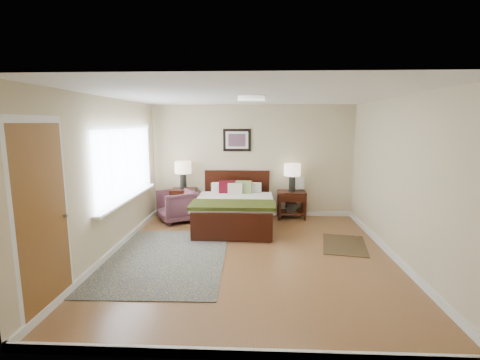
# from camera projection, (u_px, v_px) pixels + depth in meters

# --- Properties ---
(floor) EXTENTS (5.00, 5.00, 0.00)m
(floor) POSITION_uv_depth(u_px,v_px,m) (250.00, 255.00, 5.57)
(floor) COLOR brown
(floor) RESTS_ON ground
(back_wall) EXTENTS (4.50, 0.04, 2.50)m
(back_wall) POSITION_uv_depth(u_px,v_px,m) (253.00, 161.00, 7.83)
(back_wall) COLOR #C0B58B
(back_wall) RESTS_ON ground
(front_wall) EXTENTS (4.50, 0.04, 2.50)m
(front_wall) POSITION_uv_depth(u_px,v_px,m) (246.00, 226.00, 2.90)
(front_wall) COLOR #C0B58B
(front_wall) RESTS_ON ground
(left_wall) EXTENTS (0.04, 5.00, 2.50)m
(left_wall) POSITION_uv_depth(u_px,v_px,m) (108.00, 178.00, 5.47)
(left_wall) COLOR #C0B58B
(left_wall) RESTS_ON ground
(right_wall) EXTENTS (0.04, 5.00, 2.50)m
(right_wall) POSITION_uv_depth(u_px,v_px,m) (399.00, 180.00, 5.26)
(right_wall) COLOR #C0B58B
(right_wall) RESTS_ON ground
(ceiling) EXTENTS (4.50, 5.00, 0.02)m
(ceiling) POSITION_uv_depth(u_px,v_px,m) (251.00, 96.00, 5.16)
(ceiling) COLOR white
(ceiling) RESTS_ON back_wall
(window) EXTENTS (0.11, 2.72, 1.32)m
(window) POSITION_uv_depth(u_px,v_px,m) (127.00, 164.00, 6.13)
(window) COLOR silver
(window) RESTS_ON left_wall
(door) EXTENTS (0.06, 1.00, 2.18)m
(door) POSITION_uv_depth(u_px,v_px,m) (43.00, 219.00, 3.77)
(door) COLOR silver
(door) RESTS_ON ground
(ceil_fixture) EXTENTS (0.44, 0.44, 0.08)m
(ceil_fixture) POSITION_uv_depth(u_px,v_px,m) (251.00, 98.00, 5.17)
(ceil_fixture) COLOR white
(ceil_fixture) RESTS_ON ceiling
(bed) EXTENTS (1.58, 1.90, 1.02)m
(bed) POSITION_uv_depth(u_px,v_px,m) (235.00, 204.00, 7.05)
(bed) COLOR #331107
(bed) RESTS_ON ground
(wall_art) EXTENTS (0.62, 0.05, 0.50)m
(wall_art) POSITION_uv_depth(u_px,v_px,m) (237.00, 140.00, 7.74)
(wall_art) COLOR black
(wall_art) RESTS_ON back_wall
(nightstand_left) EXTENTS (0.54, 0.48, 0.64)m
(nightstand_left) POSITION_uv_depth(u_px,v_px,m) (183.00, 194.00, 7.77)
(nightstand_left) COLOR #331107
(nightstand_left) RESTS_ON ground
(nightstand_right) EXTENTS (0.61, 0.46, 0.60)m
(nightstand_right) POSITION_uv_depth(u_px,v_px,m) (292.00, 202.00, 7.69)
(nightstand_right) COLOR #331107
(nightstand_right) RESTS_ON ground
(lamp_left) EXTENTS (0.36, 0.36, 0.61)m
(lamp_left) POSITION_uv_depth(u_px,v_px,m) (183.00, 170.00, 7.70)
(lamp_left) COLOR black
(lamp_left) RESTS_ON nightstand_left
(lamp_right) EXTENTS (0.36, 0.36, 0.61)m
(lamp_right) POSITION_uv_depth(u_px,v_px,m) (292.00, 172.00, 7.60)
(lamp_right) COLOR black
(lamp_right) RESTS_ON nightstand_right
(armchair) EXTENTS (1.01, 1.00, 0.68)m
(armchair) POSITION_uv_depth(u_px,v_px,m) (177.00, 206.00, 7.44)
(armchair) COLOR brown
(armchair) RESTS_ON ground
(rug_persian) EXTENTS (1.94, 2.70, 0.01)m
(rug_persian) POSITION_uv_depth(u_px,v_px,m) (164.00, 258.00, 5.44)
(rug_persian) COLOR #0C1D3C
(rug_persian) RESTS_ON ground
(rug_navy) EXTENTS (0.90, 1.18, 0.01)m
(rug_navy) POSITION_uv_depth(u_px,v_px,m) (344.00, 245.00, 6.04)
(rug_navy) COLOR black
(rug_navy) RESTS_ON ground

